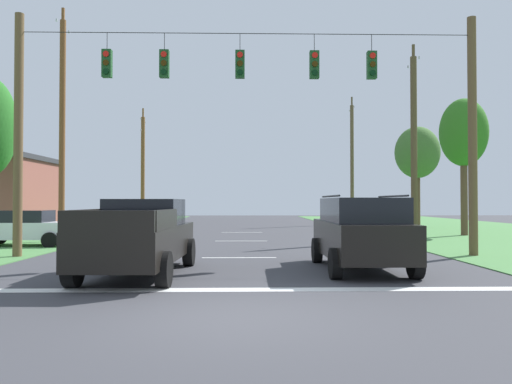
{
  "coord_description": "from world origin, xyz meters",
  "views": [
    {
      "loc": [
        0.22,
        -8.01,
        1.87
      ],
      "look_at": [
        0.58,
        9.18,
        2.22
      ],
      "focal_mm": 34.3,
      "sensor_mm": 36.0,
      "label": 1
    }
  ],
  "objects_px": {
    "utility_pole_far_right": "(352,163)",
    "tree_roadside_left": "(464,134)",
    "overhead_signal_span": "(246,120)",
    "pickup_truck": "(140,237)",
    "tree_roadside_right": "(417,153)",
    "utility_pole_far_left": "(143,168)",
    "utility_pole_mid_right": "(414,145)",
    "distant_car_crossing_white": "(24,227)",
    "utility_pole_mid_left": "(62,127)",
    "suv_black": "(360,231)"
  },
  "relations": [
    {
      "from": "utility_pole_far_right",
      "to": "tree_roadside_left",
      "type": "height_order",
      "value": "utility_pole_far_right"
    },
    {
      "from": "overhead_signal_span",
      "to": "pickup_truck",
      "type": "bearing_deg",
      "value": -123.99
    },
    {
      "from": "pickup_truck",
      "to": "tree_roadside_right",
      "type": "bearing_deg",
      "value": 56.26
    },
    {
      "from": "utility_pole_far_left",
      "to": "tree_roadside_right",
      "type": "relative_size",
      "value": 1.3
    },
    {
      "from": "utility_pole_mid_right",
      "to": "pickup_truck",
      "type": "bearing_deg",
      "value": -133.62
    },
    {
      "from": "pickup_truck",
      "to": "utility_pole_mid_right",
      "type": "distance_m",
      "value": 16.75
    },
    {
      "from": "distant_car_crossing_white",
      "to": "utility_pole_far_left",
      "type": "height_order",
      "value": "utility_pole_far_left"
    },
    {
      "from": "pickup_truck",
      "to": "tree_roadside_left",
      "type": "height_order",
      "value": "tree_roadside_left"
    },
    {
      "from": "distant_car_crossing_white",
      "to": "utility_pole_mid_right",
      "type": "distance_m",
      "value": 18.73
    },
    {
      "from": "distant_car_crossing_white",
      "to": "utility_pole_mid_left",
      "type": "relative_size",
      "value": 0.39
    },
    {
      "from": "tree_roadside_left",
      "to": "utility_pole_mid_left",
      "type": "bearing_deg",
      "value": -170.09
    },
    {
      "from": "utility_pole_far_right",
      "to": "tree_roadside_left",
      "type": "xyz_separation_m",
      "value": [
        3.25,
        -13.69,
        0.52
      ]
    },
    {
      "from": "pickup_truck",
      "to": "suv_black",
      "type": "distance_m",
      "value": 5.93
    },
    {
      "from": "overhead_signal_span",
      "to": "tree_roadside_left",
      "type": "xyz_separation_m",
      "value": [
        12.12,
        10.1,
        0.98
      ]
    },
    {
      "from": "overhead_signal_span",
      "to": "distant_car_crossing_white",
      "type": "distance_m",
      "value": 11.04
    },
    {
      "from": "pickup_truck",
      "to": "utility_pole_far_right",
      "type": "height_order",
      "value": "utility_pole_far_right"
    },
    {
      "from": "overhead_signal_span",
      "to": "utility_pole_far_right",
      "type": "xyz_separation_m",
      "value": [
        8.88,
        23.78,
        0.46
      ]
    },
    {
      "from": "distant_car_crossing_white",
      "to": "tree_roadside_left",
      "type": "relative_size",
      "value": 0.57
    },
    {
      "from": "utility_pole_far_right",
      "to": "tree_roadside_right",
      "type": "relative_size",
      "value": 1.43
    },
    {
      "from": "overhead_signal_span",
      "to": "utility_pole_far_left",
      "type": "relative_size",
      "value": 1.65
    },
    {
      "from": "pickup_truck",
      "to": "suv_black",
      "type": "relative_size",
      "value": 1.13
    },
    {
      "from": "overhead_signal_span",
      "to": "utility_pole_mid_left",
      "type": "xyz_separation_m",
      "value": [
        -8.7,
        6.46,
        0.74
      ]
    },
    {
      "from": "overhead_signal_span",
      "to": "utility_pole_mid_left",
      "type": "height_order",
      "value": "utility_pole_mid_left"
    },
    {
      "from": "overhead_signal_span",
      "to": "tree_roadside_left",
      "type": "relative_size",
      "value": 2.09
    },
    {
      "from": "pickup_truck",
      "to": "distant_car_crossing_white",
      "type": "bearing_deg",
      "value": 129.08
    },
    {
      "from": "suv_black",
      "to": "utility_pole_mid_left",
      "type": "height_order",
      "value": "utility_pole_mid_left"
    },
    {
      "from": "utility_pole_mid_right",
      "to": "utility_pole_far_right",
      "type": "height_order",
      "value": "utility_pole_far_right"
    },
    {
      "from": "pickup_truck",
      "to": "utility_pole_mid_left",
      "type": "bearing_deg",
      "value": 119.52
    },
    {
      "from": "utility_pole_mid_left",
      "to": "utility_pole_mid_right",
      "type": "bearing_deg",
      "value": 4.28
    },
    {
      "from": "distant_car_crossing_white",
      "to": "tree_roadside_right",
      "type": "bearing_deg",
      "value": 33.84
    },
    {
      "from": "utility_pole_mid_left",
      "to": "tree_roadside_left",
      "type": "height_order",
      "value": "utility_pole_mid_left"
    },
    {
      "from": "overhead_signal_span",
      "to": "suv_black",
      "type": "xyz_separation_m",
      "value": [
        3.15,
        -3.35,
        -3.62
      ]
    },
    {
      "from": "suv_black",
      "to": "utility_pole_far_right",
      "type": "height_order",
      "value": "utility_pole_far_right"
    },
    {
      "from": "utility_pole_far_right",
      "to": "utility_pole_mid_left",
      "type": "bearing_deg",
      "value": -135.41
    },
    {
      "from": "overhead_signal_span",
      "to": "utility_pole_far_left",
      "type": "distance_m",
      "value": 25.37
    },
    {
      "from": "utility_pole_far_left",
      "to": "tree_roadside_left",
      "type": "bearing_deg",
      "value": -33.7
    },
    {
      "from": "overhead_signal_span",
      "to": "tree_roadside_right",
      "type": "relative_size",
      "value": 2.14
    },
    {
      "from": "suv_black",
      "to": "utility_pole_mid_right",
      "type": "bearing_deg",
      "value": 64.21
    },
    {
      "from": "utility_pole_mid_right",
      "to": "tree_roadside_right",
      "type": "bearing_deg",
      "value": 69.7
    },
    {
      "from": "utility_pole_mid_right",
      "to": "utility_pole_mid_left",
      "type": "height_order",
      "value": "utility_pole_mid_left"
    },
    {
      "from": "distant_car_crossing_white",
      "to": "utility_pole_far_right",
      "type": "xyz_separation_m",
      "value": [
        18.32,
        19.59,
        4.36
      ]
    },
    {
      "from": "utility_pole_far_left",
      "to": "suv_black",
      "type": "bearing_deg",
      "value": -66.75
    },
    {
      "from": "suv_black",
      "to": "tree_roadside_right",
      "type": "distance_m",
      "value": 24.72
    },
    {
      "from": "utility_pole_mid_right",
      "to": "tree_roadside_left",
      "type": "height_order",
      "value": "utility_pole_mid_right"
    },
    {
      "from": "distant_car_crossing_white",
      "to": "tree_roadside_left",
      "type": "xyz_separation_m",
      "value": [
        21.56,
        5.91,
        4.88
      ]
    },
    {
      "from": "overhead_signal_span",
      "to": "utility_pole_far_left",
      "type": "bearing_deg",
      "value": 109.69
    },
    {
      "from": "tree_roadside_left",
      "to": "tree_roadside_right",
      "type": "bearing_deg",
      "value": 86.38
    },
    {
      "from": "suv_black",
      "to": "tree_roadside_right",
      "type": "height_order",
      "value": "tree_roadside_right"
    },
    {
      "from": "utility_pole_mid_left",
      "to": "tree_roadside_left",
      "type": "bearing_deg",
      "value": 9.91
    },
    {
      "from": "utility_pole_mid_left",
      "to": "tree_roadside_left",
      "type": "distance_m",
      "value": 21.13
    }
  ]
}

